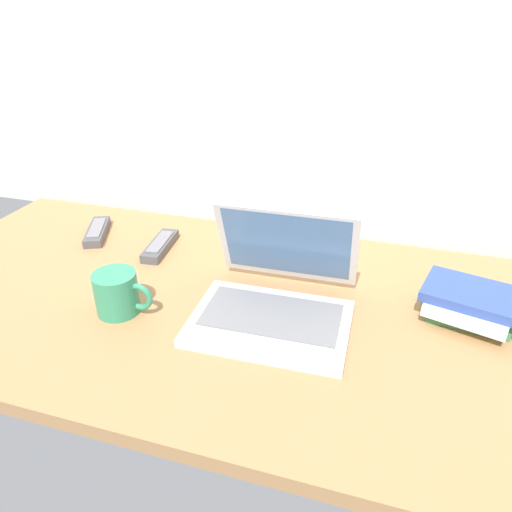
% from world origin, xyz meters
% --- Properties ---
extents(desk, '(1.60, 0.76, 0.03)m').
position_xyz_m(desk, '(0.00, 0.00, 0.01)').
color(desk, '#A87A4C').
rests_on(desk, ground).
extents(laptop, '(0.32, 0.30, 0.21)m').
position_xyz_m(laptop, '(0.09, -0.01, 0.07)').
color(laptop, silver).
rests_on(laptop, desk).
extents(coffee_mug, '(0.13, 0.09, 0.09)m').
position_xyz_m(coffee_mug, '(-0.22, -0.10, 0.08)').
color(coffee_mug, '#338C66').
rests_on(coffee_mug, desk).
extents(remote_control_near, '(0.11, 0.17, 0.02)m').
position_xyz_m(remote_control_near, '(-0.47, 0.20, 0.04)').
color(remote_control_near, '#4C4C51').
rests_on(remote_control_near, desk).
extents(remote_control_far, '(0.06, 0.16, 0.02)m').
position_xyz_m(remote_control_far, '(-0.26, 0.17, 0.04)').
color(remote_control_far, '#4C4C51').
rests_on(remote_control_far, desk).
extents(book_stack, '(0.21, 0.20, 0.06)m').
position_xyz_m(book_stack, '(0.47, 0.09, 0.06)').
color(book_stack, '#3F7F4C').
rests_on(book_stack, desk).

